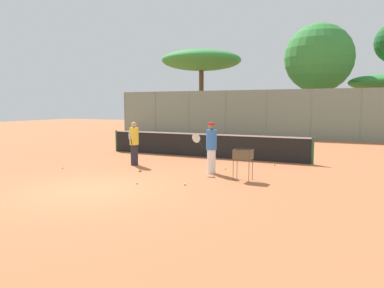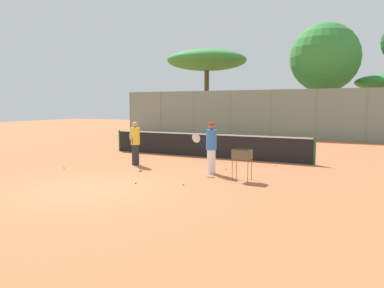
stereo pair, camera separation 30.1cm
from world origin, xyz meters
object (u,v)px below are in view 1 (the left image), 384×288
at_px(tennis_net, 202,145).
at_px(parked_car, 266,126).
at_px(player_red_cap, 134,143).
at_px(player_white_outfit, 211,147).
at_px(ball_cart, 243,157).

height_order(tennis_net, parked_car, parked_car).
height_order(tennis_net, player_red_cap, player_red_cap).
distance_m(player_red_cap, parked_car, 17.89).
xyz_separation_m(player_white_outfit, parked_car, (-2.97, 18.16, -0.24)).
relative_size(player_white_outfit, player_red_cap, 1.03).
bearing_deg(player_white_outfit, parked_car, -93.43).
relative_size(ball_cart, parked_car, 0.23).
xyz_separation_m(player_red_cap, parked_car, (0.42, 17.88, -0.21)).
xyz_separation_m(tennis_net, ball_cart, (3.34, -4.24, 0.18)).
relative_size(tennis_net, player_red_cap, 5.74).
height_order(tennis_net, player_white_outfit, player_white_outfit).
relative_size(tennis_net, parked_car, 2.32).
distance_m(tennis_net, parked_car, 14.63).
bearing_deg(player_red_cap, parked_car, 160.85).
height_order(player_white_outfit, parked_car, player_white_outfit).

